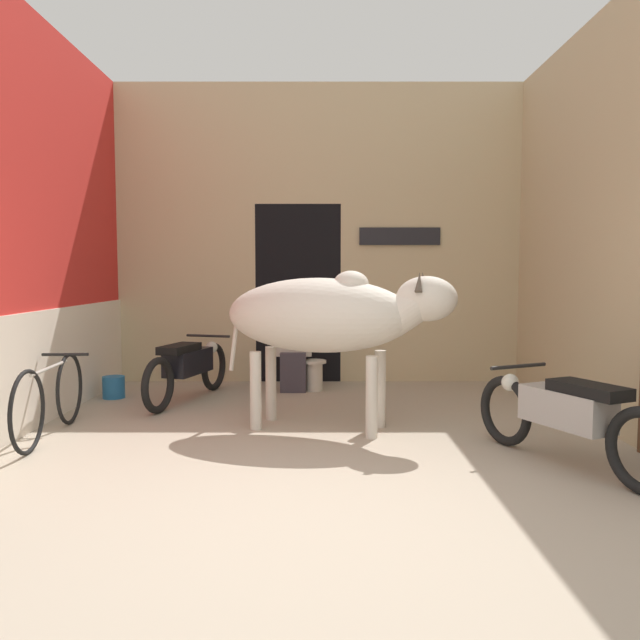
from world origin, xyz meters
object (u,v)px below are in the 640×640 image
(cow, at_px, (331,316))
(bicycle, at_px, (53,398))
(motorcycle_far, at_px, (190,366))
(shopkeeper_seated, at_px, (295,343))
(motorcycle_near, at_px, (569,414))
(plastic_stool, at_px, (316,374))
(bucket, at_px, (116,387))

(cow, bearing_deg, bicycle, -173.13)
(motorcycle_far, height_order, shopkeeper_seated, shopkeeper_seated)
(motorcycle_near, distance_m, plastic_stool, 3.69)
(motorcycle_near, bearing_deg, motorcycle_far, 144.13)
(cow, bearing_deg, motorcycle_near, -33.04)
(cow, height_order, bucket, cow)
(motorcycle_near, bearing_deg, bucket, 148.74)
(motorcycle_near, height_order, motorcycle_far, motorcycle_near)
(plastic_stool, bearing_deg, motorcycle_near, -57.62)
(motorcycle_near, height_order, bucket, motorcycle_near)
(plastic_stool, bearing_deg, bucket, -169.07)
(motorcycle_far, distance_m, plastic_stool, 1.60)
(shopkeeper_seated, bearing_deg, bucket, -167.22)
(bicycle, bearing_deg, motorcycle_far, 60.52)
(bicycle, height_order, bucket, bicycle)
(plastic_stool, distance_m, bucket, 2.44)
(motorcycle_near, bearing_deg, bicycle, 168.66)
(bicycle, relative_size, bucket, 6.69)
(motorcycle_near, distance_m, motorcycle_far, 4.24)
(bucket, bearing_deg, motorcycle_near, -31.26)
(shopkeeper_seated, bearing_deg, motorcycle_far, -151.57)
(motorcycle_near, xyz_separation_m, bicycle, (-4.34, 0.87, -0.05))
(bucket, bearing_deg, bicycle, -89.37)
(shopkeeper_seated, xyz_separation_m, plastic_stool, (0.26, -0.02, -0.39))
(cow, relative_size, motorcycle_far, 1.20)
(motorcycle_near, relative_size, motorcycle_far, 0.95)
(motorcycle_near, xyz_separation_m, bucket, (-4.36, 2.65, -0.28))
(bicycle, distance_m, plastic_stool, 3.27)
(bucket, bearing_deg, plastic_stool, 10.93)
(cow, xyz_separation_m, shopkeeper_seated, (-0.42, 1.96, -0.49))
(motorcycle_near, relative_size, shopkeeper_seated, 1.56)
(motorcycle_near, distance_m, bucket, 5.11)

